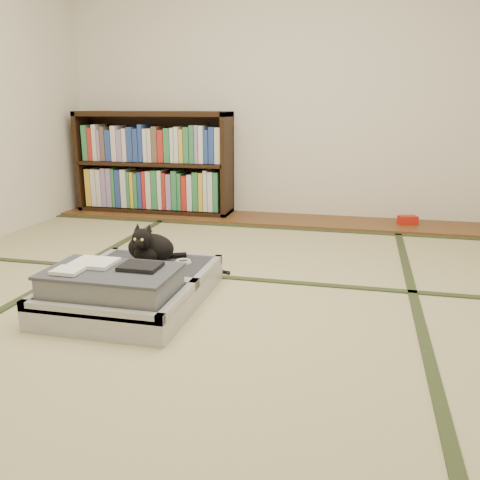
# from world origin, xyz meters

# --- Properties ---
(floor) EXTENTS (4.50, 4.50, 0.00)m
(floor) POSITION_xyz_m (0.00, 0.00, 0.00)
(floor) COLOR tan
(floor) RESTS_ON ground
(wood_strip) EXTENTS (4.00, 0.50, 0.02)m
(wood_strip) POSITION_xyz_m (0.00, 2.00, 0.01)
(wood_strip) COLOR brown
(wood_strip) RESTS_ON ground
(red_item) EXTENTS (0.17, 0.13, 0.07)m
(red_item) POSITION_xyz_m (1.09, 2.03, 0.06)
(red_item) COLOR #B81A0E
(red_item) RESTS_ON wood_strip
(tatami_borders) EXTENTS (4.00, 4.50, 0.01)m
(tatami_borders) POSITION_xyz_m (0.00, 0.49, 0.00)
(tatami_borders) COLOR #2D381E
(tatami_borders) RESTS_ON ground
(bookcase) EXTENTS (1.45, 0.33, 0.93)m
(bookcase) POSITION_xyz_m (-1.19, 2.07, 0.45)
(bookcase) COLOR black
(bookcase) RESTS_ON wood_strip
(suitcase) EXTENTS (0.69, 0.91, 0.27)m
(suitcase) POSITION_xyz_m (-0.41, -0.12, 0.10)
(suitcase) COLOR #B0AFB5
(suitcase) RESTS_ON floor
(cat) EXTENTS (0.30, 0.31, 0.25)m
(cat) POSITION_xyz_m (-0.42, 0.17, 0.22)
(cat) COLOR black
(cat) RESTS_ON suitcase
(cable_coil) EXTENTS (0.10, 0.10, 0.02)m
(cable_coil) POSITION_xyz_m (-0.24, 0.21, 0.14)
(cable_coil) COLOR white
(cable_coil) RESTS_ON suitcase
(hanger) EXTENTS (0.42, 0.21, 0.01)m
(hanger) POSITION_xyz_m (-0.25, 0.49, 0.01)
(hanger) COLOR black
(hanger) RESTS_ON floor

